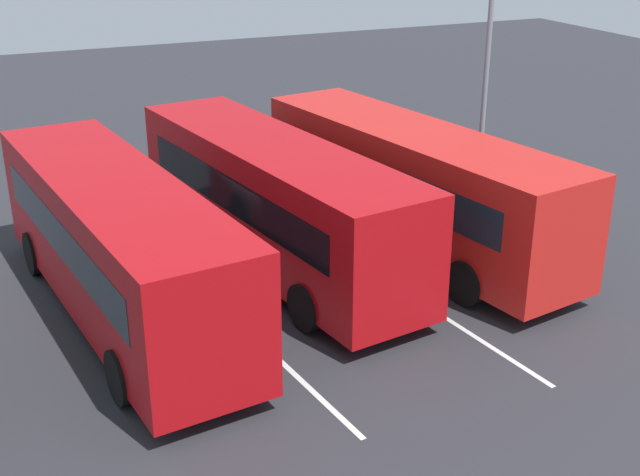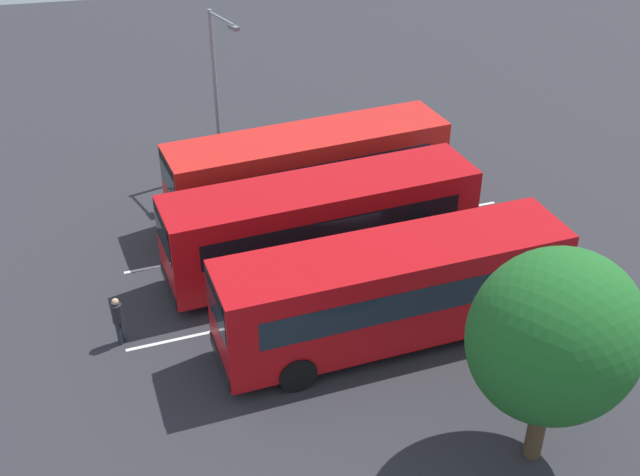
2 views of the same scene
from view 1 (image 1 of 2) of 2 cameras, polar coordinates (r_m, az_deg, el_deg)
name	(u,v)px [view 1 (image 1 of 2)]	position (r m, az deg, el deg)	size (l,w,h in m)	color
ground_plane	(280,272)	(20.55, -2.79, -2.35)	(68.77, 68.77, 0.00)	#2B2B30
bus_far_left	(413,183)	(21.54, 6.42, 3.77)	(10.52, 4.15, 3.17)	red
bus_center_left	(274,199)	(20.31, -3.20, 2.71)	(10.51, 3.96, 3.17)	#B70C11
bus_center_right	(117,242)	(18.28, -13.75, -0.26)	(10.49, 3.67, 3.17)	#B70C11
pedestrian	(119,169)	(25.99, -13.62, 4.65)	(0.42, 0.42, 1.59)	#232833
street_lamp	(482,71)	(25.19, 11.06, 11.18)	(0.93, 2.11, 6.63)	gray
lane_stripe_outer_left	(353,258)	(21.28, 2.28, -1.41)	(13.99, 0.12, 0.01)	silver
lane_stripe_inner_left	(201,286)	(19.99, -8.18, -3.30)	(13.99, 0.12, 0.01)	silver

